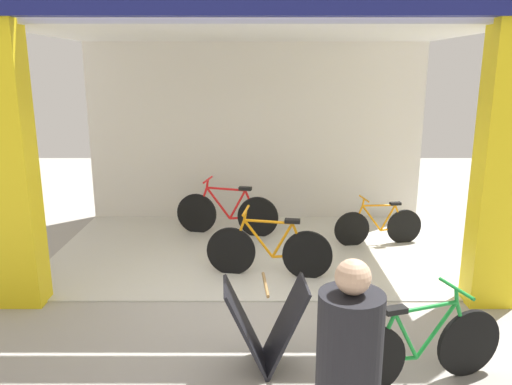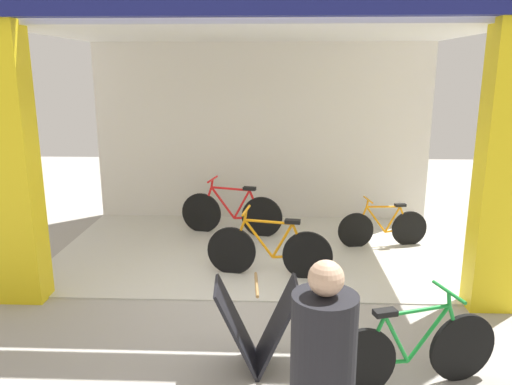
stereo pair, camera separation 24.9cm
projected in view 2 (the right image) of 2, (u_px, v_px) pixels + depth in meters
The scene contains 7 objects.
ground_plane at pixel (253, 302), 6.08m from camera, with size 20.18×20.18×0.00m, color #9E9991.
shop_facade at pixel (259, 110), 7.35m from camera, with size 6.29×3.91×4.03m.
bicycle_inside_0 at pixel (232, 213), 8.47m from camera, with size 1.73×0.50×0.97m.
bicycle_inside_1 at pixel (383, 228), 7.90m from camera, with size 1.43×0.39×0.79m.
bicycle_inside_2 at pixel (269, 251), 6.74m from camera, with size 1.70×0.47×0.94m.
bicycle_parked_0 at pixel (413, 352), 4.36m from camera, with size 1.58×0.57×0.90m.
sandwich_board_sign at pixel (257, 326), 4.67m from camera, with size 0.80×0.56×0.86m.
Camera 2 is at (0.26, -5.57, 2.75)m, focal length 35.15 mm.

